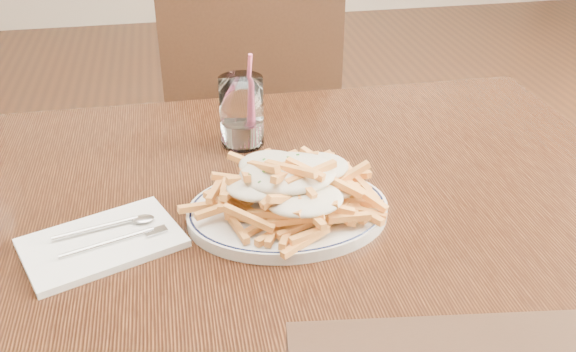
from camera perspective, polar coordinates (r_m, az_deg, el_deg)
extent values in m
cube|color=black|center=(1.00, -1.09, -2.81)|extent=(1.20, 0.80, 0.04)
cylinder|color=black|center=(1.55, -24.05, -9.32)|extent=(0.05, 0.05, 0.71)
cylinder|color=black|center=(1.65, 16.09, -5.13)|extent=(0.05, 0.05, 0.71)
cube|color=black|center=(1.89, -3.77, 4.47)|extent=(0.45, 0.45, 0.04)
cube|color=black|center=(1.60, -3.12, 9.94)|extent=(0.45, 0.04, 0.49)
cylinder|color=black|center=(2.20, 0.72, 1.41)|extent=(0.04, 0.04, 0.44)
cylinder|color=black|center=(2.16, -9.26, 0.47)|extent=(0.04, 0.04, 0.44)
cylinder|color=black|center=(1.88, 3.05, -4.13)|extent=(0.04, 0.04, 0.44)
cylinder|color=black|center=(1.84, -8.67, -5.36)|extent=(0.04, 0.04, 0.44)
torus|color=black|center=(0.94, 0.00, -2.91)|extent=(0.27, 0.27, 0.01)
ellipsoid|color=white|center=(0.91, 0.00, 0.48)|extent=(0.20, 0.16, 0.03)
cube|color=white|center=(0.92, -16.20, -5.72)|extent=(0.24, 0.20, 0.01)
cylinder|color=white|center=(1.13, -4.14, 5.74)|extent=(0.08, 0.08, 0.12)
cylinder|color=white|center=(1.14, -4.07, 3.95)|extent=(0.07, 0.07, 0.04)
cylinder|color=#F35C8B|center=(1.13, -3.61, 7.12)|extent=(0.02, 0.04, 0.16)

